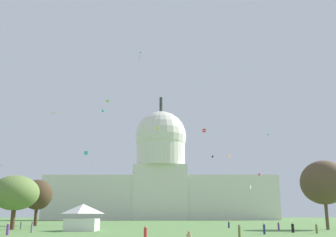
% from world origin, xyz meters
% --- Properties ---
extents(capitol_building, '(128.13, 29.31, 70.38)m').
position_xyz_m(capitol_building, '(-2.60, 192.32, 22.97)').
color(capitol_building, silver).
rests_on(capitol_building, ground_plane).
extents(event_tent, '(6.12, 7.53, 4.91)m').
position_xyz_m(event_tent, '(-13.58, 43.66, 2.48)').
color(event_tent, white).
rests_on(event_tent, ground_plane).
extents(tree_east_far, '(12.56, 12.94, 13.83)m').
position_xyz_m(tree_east_far, '(34.35, 49.38, 9.35)').
color(tree_east_far, brown).
rests_on(tree_east_far, ground_plane).
extents(tree_west_mid, '(8.24, 8.55, 12.21)m').
position_xyz_m(tree_west_mid, '(-33.16, 76.13, 8.14)').
color(tree_west_mid, '#42301E').
rests_on(tree_west_mid, ground_plane).
extents(tree_west_near, '(11.17, 11.54, 10.82)m').
position_xyz_m(tree_west_near, '(-28.89, 49.41, 7.26)').
color(tree_west_near, '#4C3823').
rests_on(tree_west_near, ground_plane).
extents(person_navy_lawn_far_left, '(0.49, 0.49, 1.71)m').
position_xyz_m(person_navy_lawn_far_left, '(17.27, 30.24, 0.80)').
color(person_navy_lawn_far_left, navy).
rests_on(person_navy_lawn_far_left, ground_plane).
extents(person_red_edge_west, '(0.53, 0.53, 1.71)m').
position_xyz_m(person_red_edge_west, '(0.01, 14.69, 0.79)').
color(person_red_edge_west, red).
rests_on(person_red_edge_west, ground_plane).
extents(person_navy_near_tent, '(0.54, 0.54, 1.48)m').
position_xyz_m(person_navy_near_tent, '(16.03, 59.46, 0.67)').
color(person_navy_near_tent, navy).
rests_on(person_navy_near_tent, ground_plane).
extents(person_olive_mid_right, '(0.37, 0.37, 1.73)m').
position_xyz_m(person_olive_mid_right, '(11.55, 18.88, 0.83)').
color(person_olive_mid_right, olive).
rests_on(person_olive_mid_right, ground_plane).
extents(person_purple_near_tree_west, '(0.44, 0.44, 1.54)m').
position_xyz_m(person_purple_near_tree_west, '(23.58, 45.78, 0.71)').
color(person_purple_near_tree_west, '#703D93').
rests_on(person_purple_near_tree_west, ground_plane).
extents(person_purple_front_left, '(0.51, 0.51, 1.75)m').
position_xyz_m(person_purple_front_left, '(-21.14, 27.79, 0.80)').
color(person_purple_front_left, '#703D93').
rests_on(person_purple_front_left, ground_plane).
extents(person_black_front_center, '(0.66, 0.66, 1.62)m').
position_xyz_m(person_black_front_center, '(23.54, 36.61, 0.72)').
color(person_black_front_center, black).
rests_on(person_black_front_center, ground_plane).
extents(person_grey_back_left, '(0.52, 0.52, 1.67)m').
position_xyz_m(person_grey_back_left, '(-20.30, 35.76, 0.77)').
color(person_grey_back_left, gray).
rests_on(person_grey_back_left, ground_plane).
extents(person_olive_lawn_far_right, '(0.47, 0.47, 1.57)m').
position_xyz_m(person_olive_lawn_far_right, '(26.33, 33.23, 0.72)').
color(person_olive_lawn_far_right, olive).
rests_on(person_olive_lawn_far_right, ground_plane).
extents(person_denim_deep_crowd, '(0.47, 0.47, 1.63)m').
position_xyz_m(person_denim_deep_crowd, '(-27.46, 57.15, 0.76)').
color(person_denim_deep_crowd, '#3D5684').
rests_on(person_denim_deep_crowd, ground_plane).
extents(person_grey_near_tree_east, '(0.52, 0.52, 1.61)m').
position_xyz_m(person_grey_near_tree_east, '(-28.40, 52.92, 0.75)').
color(person_grey_near_tree_east, gray).
rests_on(person_grey_near_tree_east, ground_plane).
extents(kite_black_mid, '(0.77, 0.77, 0.81)m').
position_xyz_m(kite_black_mid, '(21.87, 144.64, 28.34)').
color(kite_black_mid, black).
extents(kite_cyan_low, '(0.84, 0.85, 0.70)m').
position_xyz_m(kite_cyan_low, '(-14.02, 45.89, 14.94)').
color(kite_cyan_low, '#33BCDB').
extents(kite_violet_mid, '(0.83, 1.08, 2.61)m').
position_xyz_m(kite_violet_mid, '(-33.40, 147.38, 25.67)').
color(kite_violet_mid, purple).
extents(kite_blue_high, '(1.05, 1.24, 2.89)m').
position_xyz_m(kite_blue_high, '(-7.03, 83.73, 52.32)').
color(kite_blue_high, blue).
extents(kite_pink_low, '(1.37, 1.36, 0.95)m').
position_xyz_m(kite_pink_low, '(36.32, 116.19, 17.47)').
color(kite_pink_low, pink).
extents(kite_green_mid, '(1.11, 1.86, 0.25)m').
position_xyz_m(kite_green_mid, '(29.30, 71.04, 23.49)').
color(kite_green_mid, green).
extents(kite_lime_high, '(1.15, 0.80, 2.99)m').
position_xyz_m(kite_lime_high, '(-27.89, 153.87, 56.98)').
color(kite_lime_high, '#8CD133').
extents(kite_yellow_high, '(0.72, 0.41, 1.44)m').
position_xyz_m(kite_yellow_high, '(-2.40, 129.98, 38.24)').
color(kite_yellow_high, yellow).
extents(kite_magenta_low, '(1.14, 0.49, 1.37)m').
position_xyz_m(kite_magenta_low, '(-39.05, 83.02, 9.57)').
color(kite_magenta_low, '#D1339E').
extents(kite_orange_mid, '(0.75, 0.56, 1.28)m').
position_xyz_m(kite_orange_mid, '(22.58, 98.62, 21.75)').
color(kite_orange_mid, orange).
extents(kite_gold_mid, '(1.65, 1.62, 3.09)m').
position_xyz_m(kite_gold_mid, '(-24.45, 55.30, 25.13)').
color(kite_gold_mid, gold).
extents(kite_turquoise_high, '(1.10, 1.11, 2.89)m').
position_xyz_m(kite_turquoise_high, '(-25.32, 127.89, 45.30)').
color(kite_turquoise_high, teal).
extents(kite_white_low, '(0.53, 1.05, 1.44)m').
position_xyz_m(kite_white_low, '(30.32, 104.52, 12.04)').
color(kite_white_low, white).
extents(kite_black_mid_b, '(0.56, 0.89, 4.11)m').
position_xyz_m(kite_black_mid_b, '(-15.47, 165.09, 22.94)').
color(kite_black_mid_b, black).
extents(kite_red_high, '(1.40, 1.38, 1.28)m').
position_xyz_m(kite_red_high, '(16.23, 120.13, 35.14)').
color(kite_red_high, red).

